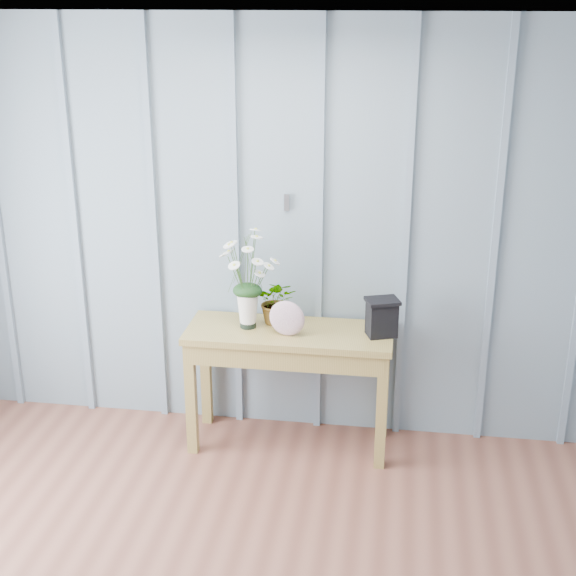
% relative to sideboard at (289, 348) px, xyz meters
% --- Properties ---
extents(room_shell, '(4.00, 4.50, 2.50)m').
position_rel_sideboard_xyz_m(room_shell, '(-0.11, -1.08, 1.35)').
color(room_shell, gray).
rests_on(room_shell, ground).
extents(sideboard, '(1.20, 0.45, 0.75)m').
position_rel_sideboard_xyz_m(sideboard, '(0.00, 0.00, 0.00)').
color(sideboard, olive).
rests_on(sideboard, ground).
extents(daisy_vase, '(0.42, 0.32, 0.59)m').
position_rel_sideboard_xyz_m(daisy_vase, '(-0.25, 0.01, 0.48)').
color(daisy_vase, black).
rests_on(daisy_vase, sideboard).
extents(spider_plant, '(0.27, 0.23, 0.28)m').
position_rel_sideboard_xyz_m(spider_plant, '(-0.09, 0.10, 0.25)').
color(spider_plant, black).
rests_on(spider_plant, sideboard).
extents(felt_disc_vessel, '(0.22, 0.10, 0.21)m').
position_rel_sideboard_xyz_m(felt_disc_vessel, '(-0.00, -0.08, 0.22)').
color(felt_disc_vessel, '#8C4D6F').
rests_on(felt_disc_vessel, sideboard).
extents(carved_box, '(0.22, 0.19, 0.22)m').
position_rel_sideboard_xyz_m(carved_box, '(0.53, 0.00, 0.23)').
color(carved_box, black).
rests_on(carved_box, sideboard).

